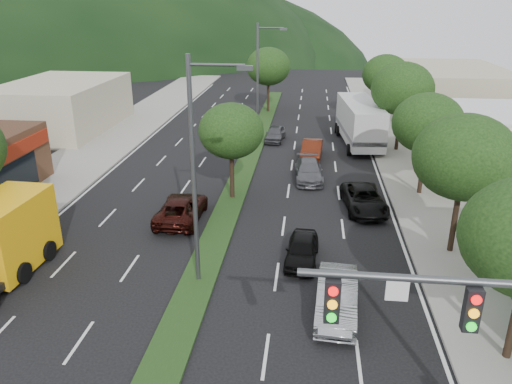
# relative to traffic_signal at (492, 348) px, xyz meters

# --- Properties ---
(sidewalk_right) EXTENTS (5.00, 90.00, 0.15)m
(sidewalk_right) POSITION_rel_traffic_signal_xyz_m (3.47, 26.54, -4.57)
(sidewalk_right) COLOR gray
(sidewalk_right) RESTS_ON ground
(sidewalk_left) EXTENTS (6.00, 90.00, 0.15)m
(sidewalk_left) POSITION_rel_traffic_signal_xyz_m (-22.03, 26.54, -4.57)
(sidewalk_left) COLOR gray
(sidewalk_left) RESTS_ON ground
(median) EXTENTS (1.60, 56.00, 0.12)m
(median) POSITION_rel_traffic_signal_xyz_m (-9.03, 29.54, -4.59)
(median) COLOR #173212
(median) RESTS_ON ground
(traffic_signal) EXTENTS (6.12, 0.40, 7.00)m
(traffic_signal) POSITION_rel_traffic_signal_xyz_m (0.00, 0.00, 0.00)
(traffic_signal) COLOR #47494C
(traffic_signal) RESTS_ON ground
(bldg_left_far) EXTENTS (9.00, 14.00, 4.60)m
(bldg_left_far) POSITION_rel_traffic_signal_xyz_m (-28.03, 35.54, -2.35)
(bldg_left_far) COLOR #B0AB8C
(bldg_left_far) RESTS_ON ground
(bldg_right_far) EXTENTS (10.00, 16.00, 5.20)m
(bldg_right_far) POSITION_rel_traffic_signal_xyz_m (10.47, 45.54, -2.05)
(bldg_right_far) COLOR #B0AB8C
(bldg_right_far) RESTS_ON ground
(tree_r_b) EXTENTS (4.80, 4.80, 6.94)m
(tree_r_b) POSITION_rel_traffic_signal_xyz_m (2.97, 13.54, 0.39)
(tree_r_b) COLOR black
(tree_r_b) RESTS_ON sidewalk_right
(tree_r_c) EXTENTS (4.40, 4.40, 6.48)m
(tree_r_c) POSITION_rel_traffic_signal_xyz_m (2.97, 21.54, 0.10)
(tree_r_c) COLOR black
(tree_r_c) RESTS_ON sidewalk_right
(tree_r_d) EXTENTS (5.00, 5.00, 7.17)m
(tree_r_d) POSITION_rel_traffic_signal_xyz_m (2.97, 31.54, 0.54)
(tree_r_d) COLOR black
(tree_r_d) RESTS_ON sidewalk_right
(tree_r_e) EXTENTS (4.60, 4.60, 6.71)m
(tree_r_e) POSITION_rel_traffic_signal_xyz_m (2.97, 41.54, 0.25)
(tree_r_e) COLOR black
(tree_r_e) RESTS_ON sidewalk_right
(tree_med_near) EXTENTS (4.00, 4.00, 6.02)m
(tree_med_near) POSITION_rel_traffic_signal_xyz_m (-9.03, 19.54, -0.22)
(tree_med_near) COLOR black
(tree_med_near) RESTS_ON median
(tree_med_far) EXTENTS (4.80, 4.80, 6.94)m
(tree_med_far) POSITION_rel_traffic_signal_xyz_m (-9.03, 45.54, 0.36)
(tree_med_far) COLOR black
(tree_med_far) RESTS_ON median
(streetlight_near) EXTENTS (2.60, 0.25, 10.00)m
(streetlight_near) POSITION_rel_traffic_signal_xyz_m (-8.82, 9.54, 0.94)
(streetlight_near) COLOR #47494C
(streetlight_near) RESTS_ON ground
(streetlight_mid) EXTENTS (2.60, 0.25, 10.00)m
(streetlight_mid) POSITION_rel_traffic_signal_xyz_m (-8.82, 34.54, 0.94)
(streetlight_mid) COLOR #47494C
(streetlight_mid) RESTS_ON ground
(sedan_silver) EXTENTS (1.87, 4.64, 1.50)m
(sedan_silver) POSITION_rel_traffic_signal_xyz_m (-2.92, 7.71, -3.90)
(sedan_silver) COLOR gray
(sedan_silver) RESTS_ON ground
(suv_maroon) EXTENTS (2.38, 5.10, 1.41)m
(suv_maroon) POSITION_rel_traffic_signal_xyz_m (-11.43, 15.97, -3.94)
(suv_maroon) COLOR black
(suv_maroon) RESTS_ON ground
(car_queue_a) EXTENTS (1.73, 3.82, 1.27)m
(car_queue_a) POSITION_rel_traffic_signal_xyz_m (-4.42, 11.84, -4.01)
(car_queue_a) COLOR black
(car_queue_a) RESTS_ON ground
(car_queue_b) EXTENTS (2.17, 4.70, 1.33)m
(car_queue_b) POSITION_rel_traffic_signal_xyz_m (-4.23, 23.62, -3.98)
(car_queue_b) COLOR #535359
(car_queue_b) RESTS_ON ground
(car_queue_c) EXTENTS (1.81, 4.45, 1.44)m
(car_queue_c) POSITION_rel_traffic_signal_xyz_m (-4.05, 28.62, -3.93)
(car_queue_c) COLOR #541C0E
(car_queue_c) RESTS_ON ground
(car_queue_d) EXTENTS (2.79, 5.15, 1.37)m
(car_queue_d) POSITION_rel_traffic_signal_xyz_m (-0.86, 18.62, -3.96)
(car_queue_d) COLOR black
(car_queue_d) RESTS_ON ground
(car_queue_e) EXTENTS (1.85, 3.94, 1.30)m
(car_queue_e) POSITION_rel_traffic_signal_xyz_m (-7.34, 33.62, -3.99)
(car_queue_e) COLOR #49494D
(car_queue_e) RESTS_ON ground
(motorhome) EXTENTS (3.83, 9.81, 3.68)m
(motorhome) POSITION_rel_traffic_signal_xyz_m (-0.03, 33.40, -2.69)
(motorhome) COLOR #BBBBBB
(motorhome) RESTS_ON ground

